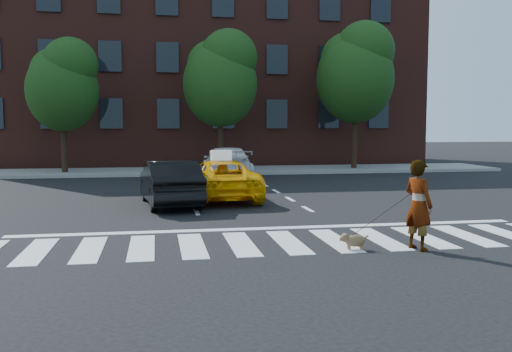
# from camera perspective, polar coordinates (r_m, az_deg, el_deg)

# --- Properties ---
(ground) EXTENTS (120.00, 120.00, 0.00)m
(ground) POSITION_cam_1_polar(r_m,az_deg,el_deg) (11.93, 3.30, -6.65)
(ground) COLOR black
(ground) RESTS_ON ground
(crosswalk) EXTENTS (13.00, 2.40, 0.01)m
(crosswalk) POSITION_cam_1_polar(r_m,az_deg,el_deg) (11.93, 3.30, -6.62)
(crosswalk) COLOR silver
(crosswalk) RESTS_ON ground
(stop_line) EXTENTS (12.00, 0.30, 0.01)m
(stop_line) POSITION_cam_1_polar(r_m,az_deg,el_deg) (13.46, 1.73, -5.24)
(stop_line) COLOR silver
(stop_line) RESTS_ON ground
(sidewalk_far) EXTENTS (30.00, 4.00, 0.15)m
(sidewalk_far) POSITION_cam_1_polar(r_m,az_deg,el_deg) (29.08, -4.64, 0.54)
(sidewalk_far) COLOR slate
(sidewalk_far) RESTS_ON ground
(building) EXTENTS (26.00, 10.00, 12.00)m
(building) POSITION_cam_1_polar(r_m,az_deg,el_deg) (36.63, -5.82, 10.77)
(building) COLOR #4E221C
(building) RESTS_ON ground
(tree_left) EXTENTS (3.39, 3.38, 6.50)m
(tree_left) POSITION_cam_1_polar(r_m,az_deg,el_deg) (28.75, -18.74, 8.93)
(tree_left) COLOR black
(tree_left) RESTS_ON ground
(tree_mid) EXTENTS (3.69, 3.69, 7.10)m
(tree_mid) POSITION_cam_1_polar(r_m,az_deg,el_deg) (28.64, -3.53, 10.04)
(tree_mid) COLOR black
(tree_mid) RESTS_ON ground
(tree_right) EXTENTS (4.00, 4.00, 7.70)m
(tree_right) POSITION_cam_1_polar(r_m,az_deg,el_deg) (30.28, 9.98, 10.49)
(tree_right) COLOR black
(tree_right) RESTS_ON ground
(taxi) EXTENTS (2.30, 4.71, 1.29)m
(taxi) POSITION_cam_1_polar(r_m,az_deg,el_deg) (18.57, -3.56, -0.36)
(taxi) COLOR #F5AB05
(taxi) RESTS_ON ground
(black_sedan) EXTENTS (1.92, 4.30, 1.37)m
(black_sedan) POSITION_cam_1_polar(r_m,az_deg,el_deg) (17.36, -8.60, -0.67)
(black_sedan) COLOR black
(black_sedan) RESTS_ON ground
(white_suv) EXTENTS (2.28, 5.04, 1.43)m
(white_suv) POSITION_cam_1_polar(r_m,az_deg,el_deg) (25.02, -2.92, 1.25)
(white_suv) COLOR silver
(white_suv) RESTS_ON ground
(woman) EXTENTS (0.63, 0.75, 1.77)m
(woman) POSITION_cam_1_polar(r_m,az_deg,el_deg) (11.53, 15.93, -2.80)
(woman) COLOR #999999
(woman) RESTS_ON ground
(dog) EXTENTS (0.58, 0.27, 0.33)m
(dog) POSITION_cam_1_polar(r_m,az_deg,el_deg) (11.35, 9.67, -6.34)
(dog) COLOR olive
(dog) RESTS_ON ground
(taxi_sign) EXTENTS (0.66, 0.30, 0.32)m
(taxi_sign) POSITION_cam_1_polar(r_m,az_deg,el_deg) (18.31, -3.50, 2.08)
(taxi_sign) COLOR white
(taxi_sign) RESTS_ON taxi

